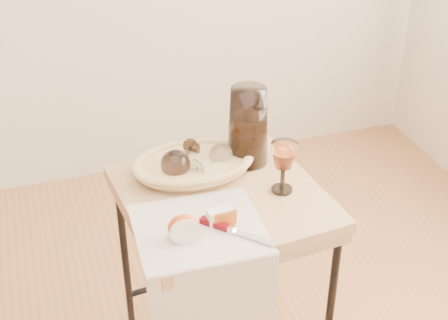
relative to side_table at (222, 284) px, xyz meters
name	(u,v)px	position (x,y,z in m)	size (l,w,h in m)	color
side_table	(222,284)	(0.00, 0.00, 0.00)	(0.54, 0.54, 0.69)	brown
tea_towel	(199,229)	(-0.11, -0.14, 0.35)	(0.33, 0.30, 0.01)	beige
bread_basket	(194,167)	(-0.05, 0.12, 0.37)	(0.32, 0.22, 0.05)	tan
goblet_lying_a	(183,157)	(-0.08, 0.13, 0.40)	(0.14, 0.09, 0.09)	#493529
goblet_lying_b	(211,160)	(0.00, 0.10, 0.39)	(0.12, 0.07, 0.07)	white
pitcher	(248,126)	(0.13, 0.14, 0.47)	(0.17, 0.25, 0.28)	black
wine_goblet	(283,167)	(0.17, -0.04, 0.42)	(0.08, 0.08, 0.16)	white
apple_half	(183,227)	(-0.16, -0.17, 0.39)	(0.08, 0.04, 0.07)	#C30400
apple_wedge	(219,216)	(-0.05, -0.14, 0.37)	(0.06, 0.03, 0.04)	white
table_knife	(234,230)	(-0.03, -0.19, 0.36)	(0.21, 0.02, 0.02)	silver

